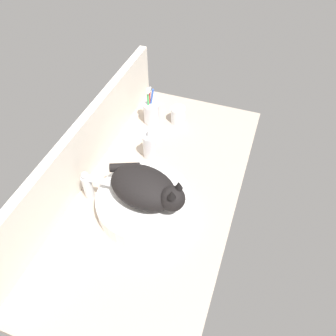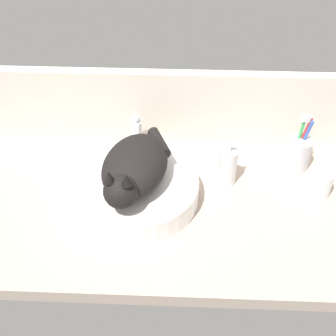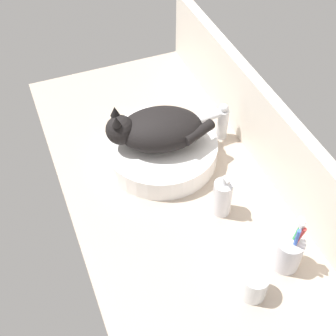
{
  "view_description": "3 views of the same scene",
  "coord_description": "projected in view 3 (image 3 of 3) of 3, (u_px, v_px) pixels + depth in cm",
  "views": [
    {
      "loc": [
        -73.46,
        -31.49,
        100.83
      ],
      "look_at": [
        5.6,
        -3.32,
        8.73
      ],
      "focal_mm": 35.0,
      "sensor_mm": 36.0,
      "label": 1
    },
    {
      "loc": [
        3.96,
        -93.36,
        94.63
      ],
      "look_at": [
        -0.01,
        2.86,
        9.98
      ],
      "focal_mm": 50.0,
      "sensor_mm": 36.0,
      "label": 2
    },
    {
      "loc": [
        87.46,
        -35.06,
        105.98
      ],
      "look_at": [
        4.59,
        -2.22,
        9.92
      ],
      "focal_mm": 50.0,
      "sensor_mm": 36.0,
      "label": 3
    }
  ],
  "objects": [
    {
      "name": "toothbrush_cup",
      "position": [
        288.0,
        252.0,
        1.17
      ],
      "size": [
        7.18,
        7.18,
        18.71
      ],
      "color": "silver",
      "rests_on": "ground_plane"
    },
    {
      "name": "water_glass",
      "position": [
        254.0,
        286.0,
        1.13
      ],
      "size": [
        6.72,
        6.72,
        7.94
      ],
      "color": "white",
      "rests_on": "ground_plane"
    },
    {
      "name": "soap_dispenser",
      "position": [
        222.0,
        197.0,
        1.29
      ],
      "size": [
        5.37,
        5.37,
        14.84
      ],
      "color": "silver",
      "rests_on": "ground_plane"
    },
    {
      "name": "cat",
      "position": [
        156.0,
        129.0,
        1.38
      ],
      "size": [
        21.75,
        31.34,
        14.0
      ],
      "color": "black",
      "rests_on": "sink_basin"
    },
    {
      "name": "faucet",
      "position": [
        220.0,
        121.0,
        1.49
      ],
      "size": [
        3.79,
        11.86,
        13.6
      ],
      "color": "silver",
      "rests_on": "ground_plane"
    },
    {
      "name": "sink_basin",
      "position": [
        161.0,
        150.0,
        1.45
      ],
      "size": [
        34.88,
        34.88,
        6.84
      ],
      "primitive_type": "cylinder",
      "color": "white",
      "rests_on": "ground_plane"
    },
    {
      "name": "ground_plane",
      "position": [
        169.0,
        182.0,
        1.43
      ],
      "size": [
        125.09,
        62.62,
        4.0
      ],
      "primitive_type": "cube",
      "color": "#B2A08E"
    },
    {
      "name": "backsplash_panel",
      "position": [
        261.0,
        124.0,
        1.4
      ],
      "size": [
        125.09,
        3.6,
        24.5
      ],
      "primitive_type": "cube",
      "color": "silver",
      "rests_on": "ground_plane"
    }
  ]
}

